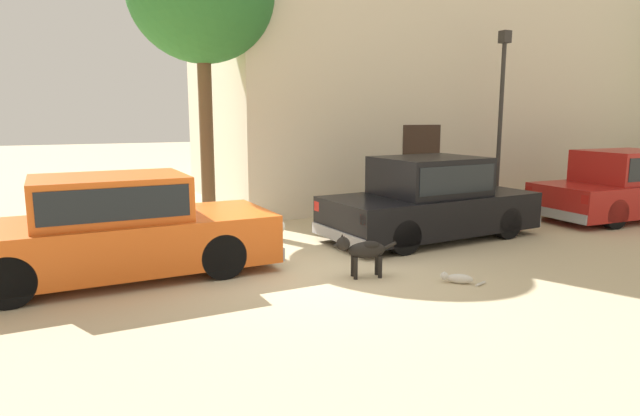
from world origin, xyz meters
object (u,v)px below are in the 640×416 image
Objects in this scene: parked_sedan_second at (430,199)px; street_lamp at (501,100)px; stray_cat at (458,278)px; parked_sedan_third at (626,185)px; stray_dog_spotted at (363,249)px; parked_sedan_nearest at (114,228)px.

street_lamp is at bearing 23.13° from parked_sedan_second.
parked_sedan_second reaches higher than stray_cat.
stray_cat is (-1.35, -2.55, -0.69)m from parked_sedan_second.
stray_dog_spotted is at bearing -167.64° from parked_sedan_third.
stray_dog_spotted reaches higher than stray_cat.
parked_sedan_second is at bearing 178.96° from parked_sedan_third.
stray_dog_spotted is at bearing 2.74° from stray_cat.
stray_dog_spotted is (-7.73, -1.54, -0.34)m from parked_sedan_third.
parked_sedan_third is 7.08m from stray_cat.
stray_cat is at bearing -137.15° from street_lamp.
parked_sedan_second is at bearing -152.32° from street_lamp.
parked_sedan_third is at bearing -120.87° from stray_cat.
parked_sedan_nearest is 1.10× the size of street_lamp.
parked_sedan_second is 1.03× the size of street_lamp.
parked_sedan_second reaches higher than stray_dog_spotted.
parked_sedan_second is 2.97m from stray_cat.
stray_cat is 0.13× the size of street_lamp.
stray_dog_spotted is at bearing -148.80° from street_lamp.
parked_sedan_nearest reaches higher than stray_cat.
parked_sedan_nearest is at bearing -178.88° from parked_sedan_third.
street_lamp reaches higher than parked_sedan_nearest.
parked_sedan_third reaches higher than stray_dog_spotted.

